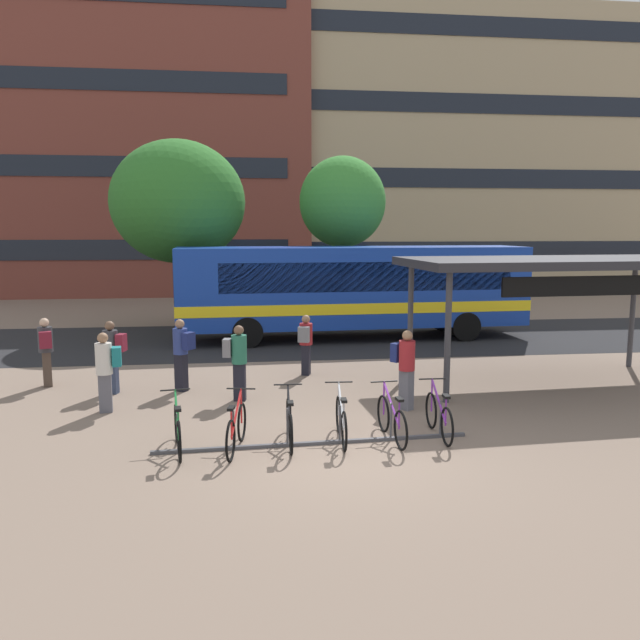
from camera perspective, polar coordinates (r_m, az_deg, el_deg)
ground at (r=11.09m, az=2.64°, el=-11.91°), size 200.00×200.00×0.00m
bus_lane_asphalt at (r=21.96m, az=-2.21°, el=-1.76°), size 80.00×7.20×0.01m
city_bus at (r=21.95m, az=2.80°, el=2.90°), size 12.13×3.11×3.20m
bike_rack at (r=11.43m, az=-0.55°, el=-10.78°), size 5.67×0.39×0.70m
parked_bicycle_green_0 at (r=11.27m, az=-12.75°, el=-9.72°), size 0.52×1.71×0.99m
parked_bicycle_red_1 at (r=11.15m, az=-7.57°, el=-9.78°), size 0.52×1.70×0.99m
parked_bicycle_black_2 at (r=11.36m, az=-2.78°, el=-9.37°), size 0.52×1.72×0.99m
parked_bicycle_silver_3 at (r=11.53m, az=1.94°, el=-9.10°), size 0.52×1.72×0.99m
parked_bicycle_purple_4 at (r=11.64m, az=6.50°, el=-8.97°), size 0.52×1.72×0.99m
parked_bicycle_purple_5 at (r=11.97m, az=10.69°, el=-8.58°), size 0.52×1.72×0.99m
transit_shelter at (r=16.46m, az=20.46°, el=4.62°), size 7.41×3.80×3.11m
commuter_teal_pack_0 at (r=13.90m, az=-18.79°, el=-4.02°), size 0.56×0.38×1.69m
commuter_navy_pack_1 at (r=15.19m, az=-12.40°, el=-2.65°), size 0.60×0.56×1.72m
commuter_maroon_pack_2 at (r=16.65m, az=-23.55°, el=-2.29°), size 0.45×0.59×1.69m
commuter_grey_pack_3 at (r=14.16m, az=-7.45°, el=-3.38°), size 0.56×0.39×1.71m
commuter_maroon_pack_4 at (r=15.40m, az=-18.27°, el=-2.76°), size 0.57×0.41×1.71m
commuter_navy_pack_5 at (r=13.48m, az=7.74°, el=-3.97°), size 0.56×0.60×1.71m
commuter_grey_pack_6 at (r=16.48m, az=-1.30°, el=-1.89°), size 0.46×0.59×1.59m
street_tree_0 at (r=25.46m, az=2.04°, el=10.57°), size 3.42×3.42×6.66m
street_tree_1 at (r=24.91m, az=-12.71°, el=10.35°), size 5.07×5.07×7.15m
building_left_wing at (r=42.66m, az=-17.30°, el=14.76°), size 22.32×12.06×17.83m
building_right_wing at (r=45.31m, az=13.01°, el=13.87°), size 26.02×12.60×16.82m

